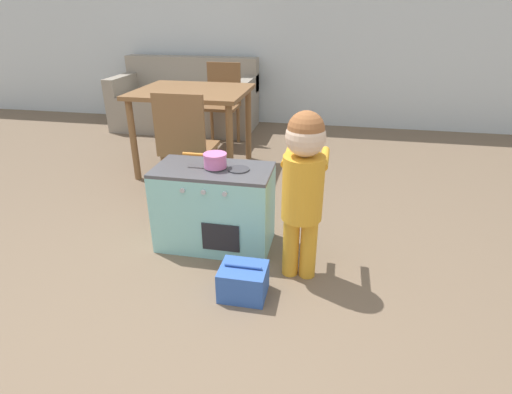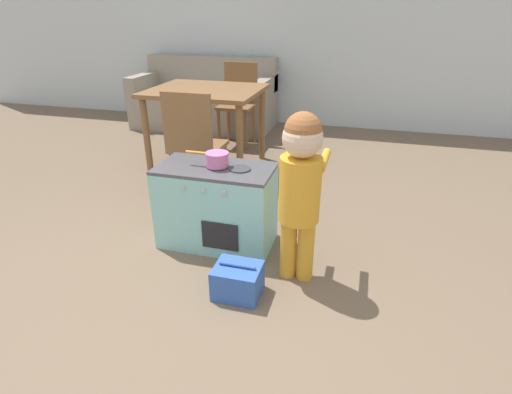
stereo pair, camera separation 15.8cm
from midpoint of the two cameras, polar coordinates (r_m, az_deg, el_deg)
The scene contains 10 objects.
ground_plane at distance 1.85m, azimuth -16.83°, elevation -23.24°, with size 16.00×16.00×0.00m, color brown.
wall_back at distance 5.16m, azimuth 3.66°, elevation 24.67°, with size 10.00×0.06×2.60m.
play_kitchen at distance 2.46m, azimuth -7.77°, elevation -1.49°, with size 0.69×0.38×0.52m.
toy_pot at distance 2.33m, azimuth -7.89°, elevation 5.31°, with size 0.26×0.14×0.08m.
child_figure at distance 2.01m, azimuth 4.56°, elevation 2.77°, with size 0.23×0.38×0.92m.
toy_basket at distance 2.10m, azimuth -4.03°, elevation -11.95°, with size 0.24×0.20×0.18m.
dining_table at distance 3.63m, azimuth -10.31°, elevation 13.27°, with size 0.96×0.83×0.72m.
dining_chair_near at distance 2.95m, azimuth -11.44°, elevation 7.11°, with size 0.36×0.36×0.85m.
dining_chair_far at distance 4.36m, azimuth -5.95°, elevation 13.30°, with size 0.36×0.36×0.85m.
couch at distance 5.15m, azimuth -10.74°, elevation 13.10°, with size 1.68×0.81×0.82m.
Camera 1 is at (0.63, -1.06, 1.35)m, focal length 28.00 mm.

